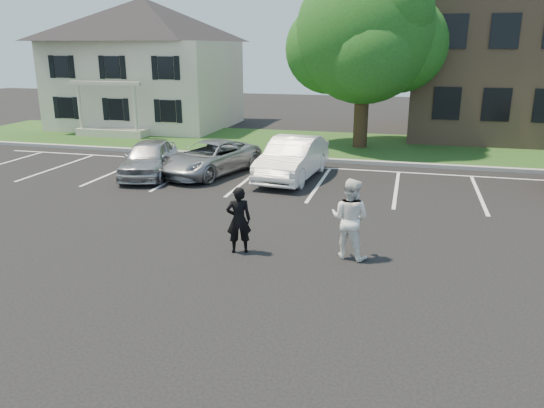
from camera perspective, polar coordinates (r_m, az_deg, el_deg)
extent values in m
plane|color=black|center=(12.39, -1.17, -6.84)|extent=(90.00, 90.00, 0.00)
cube|color=gray|center=(23.65, 6.75, 4.67)|extent=(40.00, 0.30, 0.15)
cube|color=#1C3D10|center=(27.55, 7.93, 6.25)|extent=(44.00, 8.00, 0.08)
cube|color=silver|center=(25.99, -27.04, 3.88)|extent=(0.12, 5.20, 0.01)
cube|color=silver|center=(24.23, -22.04, 3.68)|extent=(0.12, 5.20, 0.01)
cube|color=silver|center=(22.69, -16.32, 3.42)|extent=(0.12, 5.20, 0.01)
cube|color=silver|center=(21.41, -9.85, 3.09)|extent=(0.12, 5.20, 0.01)
cube|color=silver|center=(20.43, -2.66, 2.67)|extent=(0.12, 5.20, 0.01)
cube|color=silver|center=(19.81, 5.11, 2.17)|extent=(0.12, 5.20, 0.01)
cube|color=silver|center=(19.56, 13.22, 1.60)|extent=(0.12, 5.20, 0.01)
cube|color=silver|center=(19.72, 21.36, 1.00)|extent=(0.12, 5.20, 0.01)
cube|color=silver|center=(22.25, 9.85, 3.60)|extent=(34.00, 0.12, 0.01)
cube|color=beige|center=(34.95, -13.20, 12.39)|extent=(10.00, 8.00, 5.20)
pyramid|color=black|center=(34.90, -13.63, 18.61)|extent=(10.30, 8.24, 2.40)
cube|color=beige|center=(31.47, -16.53, 7.41)|extent=(4.00, 1.60, 0.50)
cylinder|color=beige|center=(31.74, -19.92, 9.19)|extent=(0.18, 0.18, 2.70)
cylinder|color=beige|center=(29.97, -14.46, 9.26)|extent=(0.18, 0.18, 2.70)
cube|color=beige|center=(30.67, -17.54, 12.28)|extent=(4.20, 0.25, 0.20)
cube|color=black|center=(31.55, -16.45, 9.73)|extent=(0.90, 0.06, 1.20)
cube|color=black|center=(31.38, -16.81, 13.89)|extent=(0.90, 0.06, 1.20)
cube|color=black|center=(31.89, -17.47, 9.71)|extent=(0.32, 0.05, 1.25)
cube|color=black|center=(31.22, -15.41, 9.74)|extent=(0.32, 0.05, 1.25)
cube|color=black|center=(28.09, 18.28, 10.24)|extent=(1.30, 0.06, 1.60)
cube|color=black|center=(27.96, 18.93, 17.16)|extent=(1.30, 0.06, 1.60)
cube|color=black|center=(28.32, 22.98, 9.81)|extent=(1.30, 0.06, 1.60)
cube|color=black|center=(28.19, 23.79, 16.66)|extent=(1.30, 0.06, 1.60)
cylinder|color=black|center=(26.89, 9.55, 9.30)|extent=(0.70, 0.70, 3.20)
sphere|color=#1D481A|center=(26.69, 9.97, 17.62)|extent=(6.60, 6.60, 6.60)
sphere|color=#1D481A|center=(27.29, 13.53, 16.35)|extent=(4.60, 4.60, 4.60)
sphere|color=#1D481A|center=(27.28, 6.27, 16.27)|extent=(4.40, 4.40, 4.40)
sphere|color=#1D481A|center=(25.16, 10.49, 15.62)|extent=(4.00, 4.00, 4.00)
sphere|color=#1D481A|center=(28.35, 9.03, 18.20)|extent=(4.20, 4.20, 4.20)
sphere|color=#1D481A|center=(25.75, 12.71, 19.53)|extent=(3.80, 3.80, 3.80)
imported|color=black|center=(13.02, -3.60, -1.72)|extent=(0.72, 0.61, 1.68)
imported|color=white|center=(12.77, 8.37, -1.57)|extent=(1.12, 0.97, 1.97)
imported|color=#ACADB1|center=(21.40, -13.08, 4.82)|extent=(2.55, 4.43, 1.42)
imported|color=#989AA0|center=(21.31, -6.68, 4.95)|extent=(3.51, 5.16, 1.31)
imported|color=white|center=(20.41, 2.21, 4.92)|extent=(2.11, 4.94, 1.58)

